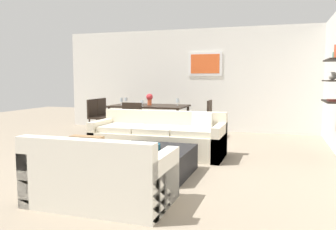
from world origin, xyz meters
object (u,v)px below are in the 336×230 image
at_px(coffee_table, 152,161).
at_px(wine_glass_right_far, 178,101).
at_px(wine_glass_foot, 142,102).
at_px(dining_table, 149,108).
at_px(wine_glass_left_near, 122,100).
at_px(sofa_beige, 159,139).
at_px(wine_glass_left_far, 126,99).
at_px(centerpiece_vase, 150,98).
at_px(apple_on_coffee_table, 133,146).
at_px(dining_chair_left_near, 96,115).
at_px(dining_chair_left_far, 105,113).
at_px(dining_chair_foot, 134,120).
at_px(dining_chair_right_far, 205,116).
at_px(loveseat_white, 100,178).
at_px(decorative_bowl, 150,146).

height_order(coffee_table, wine_glass_right_far, wine_glass_right_far).
bearing_deg(wine_glass_right_far, wine_glass_foot, -138.94).
xyz_separation_m(dining_table, wine_glass_left_near, (-0.67, -0.13, 0.19)).
relative_size(sofa_beige, wine_glass_left_far, 14.54).
height_order(wine_glass_left_near, centerpiece_vase, centerpiece_vase).
bearing_deg(wine_glass_foot, apple_on_coffee_table, -70.47).
distance_m(dining_chair_left_near, wine_glass_foot, 1.37).
bearing_deg(wine_glass_left_near, dining_chair_left_far, 150.45).
relative_size(dining_table, dining_chair_left_near, 2.06).
relative_size(dining_chair_left_near, wine_glass_left_far, 5.35).
relative_size(apple_on_coffee_table, wine_glass_left_far, 0.47).
height_order(dining_chair_foot, wine_glass_foot, wine_glass_foot).
bearing_deg(dining_table, centerpiece_vase, 96.23).
bearing_deg(dining_chair_right_far, wine_glass_left_far, -176.97).
distance_m(dining_chair_left_far, wine_glass_left_near, 0.82).
relative_size(loveseat_white, dining_chair_left_far, 1.75).
xyz_separation_m(loveseat_white, wine_glass_foot, (-1.11, 3.97, 0.56)).
height_order(decorative_bowl, wine_glass_left_near, wine_glass_left_near).
height_order(dining_table, dining_chair_foot, dining_chair_foot).
height_order(dining_table, wine_glass_left_near, wine_glass_left_near).
bearing_deg(loveseat_white, centerpiece_vase, 104.03).
bearing_deg(sofa_beige, dining_table, 115.59).
height_order(sofa_beige, centerpiece_vase, centerpiece_vase).
relative_size(dining_chair_right_far, centerpiece_vase, 3.18).
distance_m(dining_table, centerpiece_vase, 0.23).
height_order(loveseat_white, dining_chair_foot, dining_chair_foot).
height_order(coffee_table, dining_chair_foot, dining_chair_foot).
bearing_deg(dining_chair_left_near, loveseat_white, -60.02).
bearing_deg(wine_glass_left_far, coffee_table, -59.68).
distance_m(sofa_beige, coffee_table, 1.31).
distance_m(apple_on_coffee_table, centerpiece_vase, 3.47).
bearing_deg(decorative_bowl, dining_chair_foot, 118.33).
relative_size(wine_glass_foot, wine_glass_left_far, 0.88).
distance_m(sofa_beige, dining_chair_foot, 1.34).
distance_m(decorative_bowl, dining_chair_right_far, 3.46).
height_order(apple_on_coffee_table, dining_chair_right_far, dining_chair_right_far).
bearing_deg(dining_table, loveseat_white, -75.93).
xyz_separation_m(loveseat_white, dining_chair_left_near, (-2.42, 4.20, 0.21)).
bearing_deg(dining_chair_left_far, decorative_bowl, -53.58).
bearing_deg(apple_on_coffee_table, dining_chair_left_far, 123.39).
xyz_separation_m(dining_table, centerpiece_vase, (-0.00, 0.02, 0.23)).
xyz_separation_m(dining_chair_foot, wine_glass_left_near, (-0.67, 0.80, 0.37)).
height_order(coffee_table, centerpiece_vase, centerpiece_vase).
distance_m(decorative_bowl, dining_chair_left_near, 3.93).
height_order(wine_glass_left_near, wine_glass_foot, wine_glass_left_near).
bearing_deg(dining_chair_left_far, wine_glass_right_far, -3.03).
distance_m(decorative_bowl, dining_chair_foot, 2.61).
xyz_separation_m(loveseat_white, dining_chair_left_far, (-2.42, 4.66, 0.21)).
bearing_deg(sofa_beige, apple_on_coffee_table, -86.15).
height_order(wine_glass_foot, wine_glass_left_far, wine_glass_left_far).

